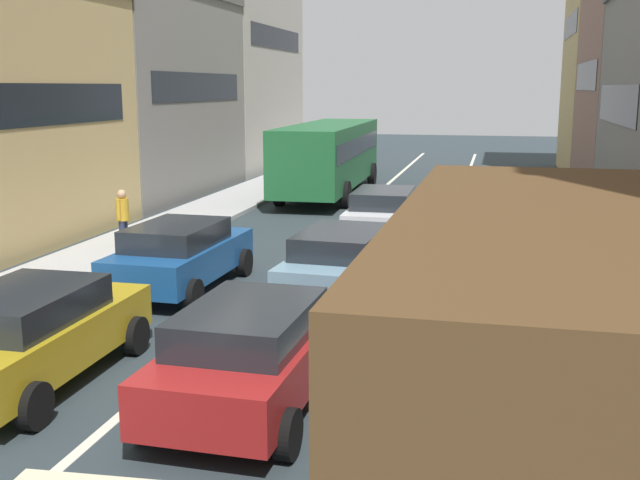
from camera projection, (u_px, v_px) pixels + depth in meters
name	position (u px, v px, depth m)	size (l,w,h in m)	color
sidewalk_left	(167.00, 229.00, 23.52)	(2.60, 64.00, 0.14)	#B1B1B1
lane_stripe_left	(325.00, 238.00, 22.42)	(0.16, 60.00, 0.01)	silver
lane_stripe_right	(442.00, 244.00, 21.66)	(0.16, 60.00, 0.01)	silver
building_row_left	(57.00, 65.00, 26.59)	(7.20, 43.90, 12.81)	gray
removalist_box_truck	(558.00, 386.00, 6.25)	(2.73, 7.72, 3.58)	#B7B29E
sedan_centre_lane_second	(253.00, 351.00, 10.55)	(2.15, 4.34, 1.49)	#A51E1E
wagon_left_lane_second	(31.00, 332.00, 11.33)	(2.08, 4.31, 1.49)	#B29319
hatchback_centre_lane_third	(343.00, 262.00, 15.90)	(2.27, 4.40, 1.49)	#759EB7
sedan_left_lane_third	(180.00, 254.00, 16.64)	(2.16, 4.35, 1.49)	#194C8C
coupe_centre_lane_fourth	(384.00, 213.00, 22.05)	(2.10, 4.32, 1.49)	silver
sedan_right_lane_behind_truck	(516.00, 296.00, 13.28)	(2.14, 4.34, 1.49)	black
wagon_right_lane_far	(511.00, 236.00, 18.65)	(2.20, 4.37, 1.49)	beige
bus_mid_queue_primary	(329.00, 152.00, 30.95)	(2.96, 10.55, 2.90)	#1E6033
pedestrian_far_sidewalk	(123.00, 216.00, 20.65)	(0.34, 0.54, 1.66)	#262D47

